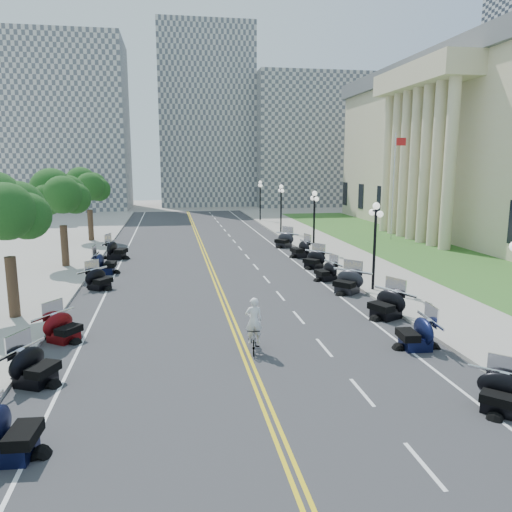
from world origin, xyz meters
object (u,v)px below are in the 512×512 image
flagpole (393,188)px  motorcycle_n_3 (501,391)px  cyclist_rider (254,304)px  bicycle (254,339)px

flagpole → motorcycle_n_3: bearing=-109.5°
flagpole → motorcycle_n_3: (-11.27, -31.86, -4.37)m
flagpole → cyclist_rider: 31.52m
motorcycle_n_3 → bicycle: motorcycle_n_3 is taller
bicycle → flagpole: bearing=66.2°
flagpole → cyclist_rider: bearing=-124.2°
bicycle → motorcycle_n_3: bearing=-32.5°
flagpole → motorcycle_n_3: flagpole is taller
motorcycle_n_3 → bicycle: bearing=-177.6°
flagpole → cyclist_rider: flagpole is taller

